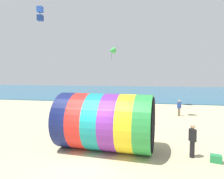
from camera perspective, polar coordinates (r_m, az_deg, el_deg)
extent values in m
plane|color=#CCBA8C|center=(10.03, -8.37, -20.61)|extent=(120.00, 120.00, 0.00)
cube|color=#236084|center=(49.16, 7.30, -0.52)|extent=(120.00, 40.00, 0.10)
cylinder|color=navy|center=(12.13, -11.90, -8.33)|extent=(1.11, 3.21, 3.16)
cylinder|color=red|center=(11.77, -8.09, -8.68)|extent=(1.11, 3.21, 3.16)
cylinder|color=teal|center=(11.46, -4.04, -9.01)|extent=(1.11, 3.21, 3.16)
cylinder|color=purple|center=(11.21, 0.22, -9.30)|extent=(1.11, 3.21, 3.16)
cylinder|color=yellow|center=(11.02, 4.65, -9.55)|extent=(1.11, 3.21, 3.16)
cylinder|color=green|center=(10.90, 9.22, -9.75)|extent=(1.11, 3.21, 3.16)
cylinder|color=black|center=(10.86, 11.65, -9.84)|extent=(0.28, 2.90, 2.90)
cylinder|color=black|center=(11.34, 21.92, -15.56)|extent=(0.24, 0.24, 0.84)
cube|color=#232328|center=(11.12, 22.03, -12.00)|extent=(0.35, 0.42, 0.63)
sphere|color=tan|center=(11.00, 22.10, -9.76)|extent=(0.23, 0.23, 0.23)
cube|color=blue|center=(26.21, -19.89, 20.72)|extent=(0.65, 0.65, 0.64)
cube|color=navy|center=(25.95, -19.83, 18.69)|extent=(0.65, 0.65, 0.64)
cylinder|color=black|center=(26.08, -19.86, 19.71)|extent=(0.02, 0.02, 1.71)
cone|color=green|center=(24.18, -0.11, 11.00)|extent=(1.14, 1.17, 0.90)
cylinder|color=#1E642A|center=(24.12, -0.11, 9.55)|extent=(0.03, 0.03, 0.82)
cylinder|color=#726651|center=(18.38, -6.43, -7.68)|extent=(0.24, 0.24, 0.79)
cube|color=#2D4CA5|center=(18.24, -6.45, -5.55)|extent=(0.42, 0.37, 0.59)
sphere|color=tan|center=(18.18, -6.46, -4.24)|extent=(0.21, 0.21, 0.21)
cylinder|color=#726651|center=(18.04, 0.81, -7.78)|extent=(0.24, 0.24, 0.85)
cube|color=yellow|center=(17.90, 0.81, -5.46)|extent=(0.42, 0.36, 0.64)
sphere|color=beige|center=(17.83, 0.81, -4.02)|extent=(0.23, 0.23, 0.23)
cylinder|color=#726651|center=(21.40, 18.59, -6.14)|extent=(0.24, 0.24, 0.81)
cube|color=#2D4CA5|center=(21.29, 18.64, -4.27)|extent=(0.41, 0.33, 0.61)
sphere|color=tan|center=(21.23, 18.67, -3.11)|extent=(0.22, 0.22, 0.22)
cube|color=#268C4C|center=(11.30, 27.58, -17.13)|extent=(0.60, 0.48, 0.36)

